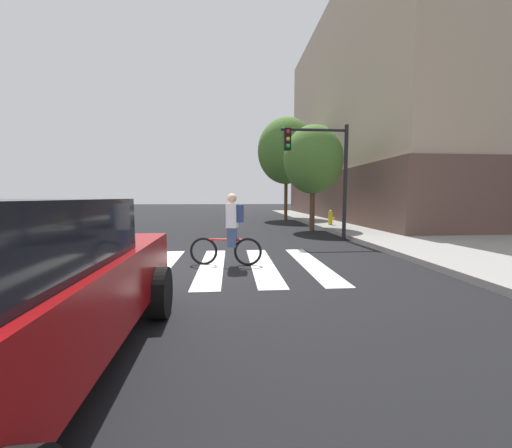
{
  "coord_description": "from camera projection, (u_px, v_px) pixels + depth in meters",
  "views": [
    {
      "loc": [
        1.07,
        -6.82,
        1.61
      ],
      "look_at": [
        1.71,
        0.73,
        0.91
      ],
      "focal_mm": 20.69,
      "sensor_mm": 36.0,
      "label": 1
    }
  ],
  "objects": [
    {
      "name": "crosswalk_stripes",
      "position": [
        186.0,
        266.0,
        6.83
      ],
      "size": [
        6.49,
        3.84,
        0.01
      ],
      "color": "silver",
      "rests_on": "ground"
    },
    {
      "name": "corner_building",
      "position": [
        453.0,
        119.0,
        21.74
      ],
      "size": [
        19.84,
        21.22,
        14.74
      ],
      "color": "brown",
      "rests_on": "ground"
    },
    {
      "name": "ground_plane",
      "position": [
        185.0,
        267.0,
        6.83
      ],
      "size": [
        120.0,
        120.0,
        0.0
      ],
      "primitive_type": "plane",
      "color": "black"
    },
    {
      "name": "street_tree_mid",
      "position": [
        286.0,
        151.0,
        20.67
      ],
      "size": [
        4.01,
        4.01,
        7.13
      ],
      "color": "#4C3823",
      "rests_on": "ground"
    },
    {
      "name": "fire_hydrant",
      "position": [
        330.0,
        217.0,
        15.58
      ],
      "size": [
        0.33,
        0.22,
        0.78
      ],
      "color": "gold",
      "rests_on": "sidewalk"
    },
    {
      "name": "cyclist",
      "position": [
        231.0,
        230.0,
        6.87
      ],
      "size": [
        1.7,
        0.39,
        1.69
      ],
      "color": "black",
      "rests_on": "ground"
    },
    {
      "name": "traffic_light_near",
      "position": [
        324.0,
        162.0,
        10.65
      ],
      "size": [
        2.47,
        0.28,
        4.2
      ],
      "color": "black",
      "rests_on": "ground"
    },
    {
      "name": "street_tree_near",
      "position": [
        313.0,
        160.0,
        14.01
      ],
      "size": [
        2.81,
        2.81,
        4.99
      ],
      "color": "#4C3823",
      "rests_on": "ground"
    }
  ]
}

